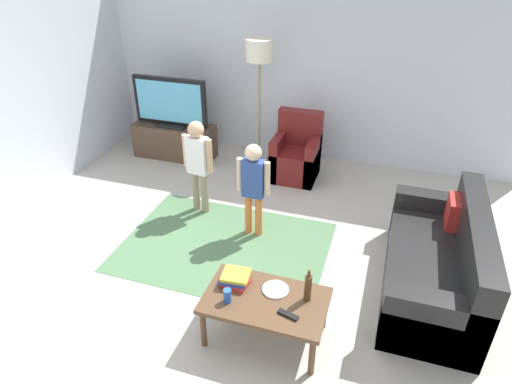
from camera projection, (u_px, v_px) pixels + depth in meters
The scene contains 16 objects.
ground at pixel (237, 277), 4.46m from camera, with size 7.80×7.80×0.00m, color #B2ADA3.
wall_back at pixel (310, 65), 6.23m from camera, with size 6.00×0.12×2.70m, color silver.
area_rug at pixel (224, 246), 4.89m from camera, with size 2.20×1.60×0.01m, color #4C724C.
tv_stand at pixel (175, 141), 6.71m from camera, with size 1.20×0.44×0.50m.
tv at pixel (170, 103), 6.38m from camera, with size 1.10×0.28×0.71m.
couch at pixel (441, 266), 4.16m from camera, with size 0.80×1.80×0.86m.
armchair at pixel (296, 156), 6.15m from camera, with size 0.60×0.60×0.90m.
floor_lamp at pixel (260, 57), 5.83m from camera, with size 0.36×0.36×1.78m.
child_near_tv at pixel (198, 159), 5.17m from camera, with size 0.39×0.19×1.16m.
child_center at pixel (253, 182), 4.77m from camera, with size 0.37×0.18×1.10m.
coffee_table at pixel (265, 303), 3.64m from camera, with size 1.00×0.60×0.42m.
book_stack at pixel (235, 279), 3.75m from camera, with size 0.25×0.23×0.10m.
bottle at pixel (308, 287), 3.55m from camera, with size 0.06×0.06×0.30m.
tv_remote at pixel (288, 315), 3.45m from camera, with size 0.17×0.05×0.02m, color black.
soda_can at pixel (227, 296), 3.56m from camera, with size 0.07×0.07×0.12m, color #2659B2.
plate at pixel (276, 290), 3.69m from camera, with size 0.22×0.22×0.02m.
Camera 1 is at (1.24, -3.18, 3.00)m, focal length 31.46 mm.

